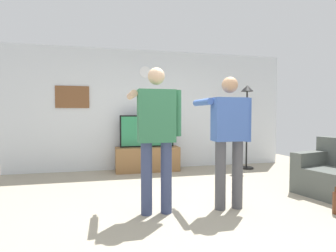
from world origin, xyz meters
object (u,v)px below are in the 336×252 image
tv_stand (147,159)px  television (147,131)px  beverage_bottle (335,203)px  framed_picture (72,97)px  floor_lamp (247,109)px  person_standing_nearer_couch (229,134)px  wall_clock (145,72)px  person_standing_nearer_lamp (156,130)px

tv_stand → television: bearing=90.0°
tv_stand → beverage_bottle: tv_stand is taller
framed_picture → floor_lamp: size_ratio=0.36×
tv_stand → person_standing_nearer_couch: bearing=-75.0°
wall_clock → framed_picture: wall_clock is taller
person_standing_nearer_lamp → person_standing_nearer_couch: (0.96, -0.04, -0.05)m
television → person_standing_nearer_lamp: (-0.28, -2.58, 0.17)m
framed_picture → floor_lamp: (3.84, -0.52, -0.25)m
television → person_standing_nearer_lamp: person_standing_nearer_lamp is taller
person_standing_nearer_lamp → person_standing_nearer_couch: 0.97m
floor_lamp → television: bearing=173.1°
person_standing_nearer_couch → wall_clock: bearing=103.5°
television → beverage_bottle: bearing=-58.6°
framed_picture → floor_lamp: floor_lamp is taller
floor_lamp → framed_picture: bearing=172.3°
tv_stand → beverage_bottle: 3.60m
floor_lamp → wall_clock: bearing=167.1°
television → person_standing_nearer_couch: size_ratio=0.68×
wall_clock → beverage_bottle: 4.37m
television → wall_clock: (-0.00, 0.24, 1.33)m
beverage_bottle → wall_clock: bearing=119.5°
television → person_standing_nearer_lamp: bearing=-96.2°
person_standing_nearer_lamp → person_standing_nearer_couch: person_standing_nearer_lamp is taller
television → floor_lamp: size_ratio=0.62×
beverage_bottle → tv_stand: bearing=121.8°
wall_clock → beverage_bottle: wall_clock is taller
framed_picture → beverage_bottle: size_ratio=2.03×
floor_lamp → beverage_bottle: (-0.37, -2.84, -1.22)m
person_standing_nearer_lamp → beverage_bottle: bearing=-13.8°
framed_picture → person_standing_nearer_couch: framed_picture is taller
wall_clock → beverage_bottle: size_ratio=0.74×
wall_clock → framed_picture: size_ratio=0.36×
wall_clock → floor_lamp: size_ratio=0.13×
television → floor_lamp: floor_lamp is taller
tv_stand → beverage_bottle: size_ratio=4.03×
television → framed_picture: framed_picture is taller
floor_lamp → person_standing_nearer_lamp: floor_lamp is taller
wall_clock → person_standing_nearer_lamp: bearing=-95.6°
framed_picture → person_standing_nearer_couch: bearing=-51.7°
person_standing_nearer_lamp → beverage_bottle: size_ratio=5.30×
television → wall_clock: 1.35m
framed_picture → person_standing_nearer_couch: 3.70m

